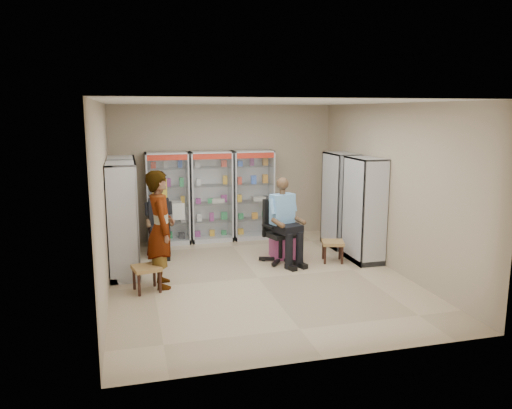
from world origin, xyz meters
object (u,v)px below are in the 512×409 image
object	(u,v)px
cabinet_right_near	(364,210)
office_chair	(281,231)
cabinet_left_far	(123,209)
seated_shopkeeper	(281,223)
pink_trunk	(285,245)
woven_stool_b	(147,279)
wooden_chair	(159,231)
woven_stool_a	(333,251)
cabinet_back_right	(253,195)
cabinet_left_near	(123,220)
standing_man	(161,229)
cabinet_back_mid	(211,197)
cabinet_right_far	(340,200)
cabinet_back_left	(168,199)

from	to	relation	value
cabinet_right_near	office_chair	bearing A→B (deg)	77.92
cabinet_left_far	office_chair	size ratio (longest dim) A/B	1.65
cabinet_left_far	seated_shopkeeper	xyz separation A→B (m)	(2.90, -1.02, -0.23)
pink_trunk	woven_stool_b	size ratio (longest dim) A/B	1.27
wooden_chair	seated_shopkeeper	distance (m)	2.54
office_chair	woven_stool_b	size ratio (longest dim) A/B	2.89
wooden_chair	woven_stool_a	bearing A→B (deg)	-24.23
cabinet_back_right	cabinet_left_near	xyz separation A→B (m)	(-2.83, -2.03, 0.00)
pink_trunk	standing_man	world-z (taller)	standing_man
cabinet_left_far	wooden_chair	xyz separation A→B (m)	(0.68, 0.20, -0.53)
cabinet_left_near	woven_stool_b	bearing A→B (deg)	20.73
cabinet_back_mid	cabinet_left_near	xyz separation A→B (m)	(-1.88, -2.03, 0.00)
cabinet_back_mid	wooden_chair	world-z (taller)	cabinet_back_mid
cabinet_right_far	cabinet_left_near	distance (m)	4.55
cabinet_back_mid	pink_trunk	distance (m)	2.16
cabinet_back_right	cabinet_right_near	xyz separation A→B (m)	(1.63, -2.23, 0.00)
cabinet_back_right	cabinet_left_near	world-z (taller)	same
cabinet_back_mid	cabinet_right_near	size ratio (longest dim) A/B	1.00
cabinet_right_near	wooden_chair	distance (m)	4.10
office_chair	wooden_chair	bearing A→B (deg)	134.73
cabinet_back_left	woven_stool_a	world-z (taller)	cabinet_back_left
cabinet_back_mid	cabinet_right_near	xyz separation A→B (m)	(2.58, -2.23, 0.00)
cabinet_right_near	standing_man	xyz separation A→B (m)	(-3.87, -0.48, -0.03)
woven_stool_b	cabinet_right_far	bearing A→B (deg)	23.22
cabinet_left_far	office_chair	bearing A→B (deg)	71.56
cabinet_right_far	standing_man	distance (m)	4.18
cabinet_right_far	woven_stool_b	size ratio (longest dim) A/B	4.78
cabinet_back_mid	cabinet_left_near	world-z (taller)	same
cabinet_left_far	seated_shopkeeper	world-z (taller)	cabinet_left_far
woven_stool_a	woven_stool_b	bearing A→B (deg)	-168.19
cabinet_right_far	cabinet_left_near	bearing A→B (deg)	101.41
cabinet_right_far	cabinet_left_far	bearing A→B (deg)	87.43
wooden_chair	pink_trunk	size ratio (longest dim) A/B	1.77
pink_trunk	woven_stool_b	world-z (taller)	pink_trunk
cabinet_left_near	pink_trunk	world-z (taller)	cabinet_left_near
cabinet_back_left	seated_shopkeeper	size ratio (longest dim) A/B	1.30
cabinet_right_near	cabinet_left_far	size ratio (longest dim) A/B	1.00
cabinet_back_right	pink_trunk	bearing A→B (deg)	-81.97
cabinet_back_right	pink_trunk	xyz separation A→B (m)	(0.23, -1.64, -0.74)
cabinet_back_left	woven_stool_b	size ratio (longest dim) A/B	4.78
cabinet_back_mid	seated_shopkeeper	world-z (taller)	cabinet_back_mid
wooden_chair	woven_stool_b	world-z (taller)	wooden_chair
wooden_chair	office_chair	world-z (taller)	office_chair
cabinet_left_near	cabinet_back_right	bearing A→B (deg)	125.65
woven_stool_b	cabinet_back_left	bearing A→B (deg)	78.32
cabinet_right_far	cabinet_left_near	size ratio (longest dim) A/B	1.00
cabinet_back_left	seated_shopkeeper	world-z (taller)	cabinet_back_left
cabinet_back_right	cabinet_left_far	size ratio (longest dim) A/B	1.00
cabinet_left_near	woven_stool_b	size ratio (longest dim) A/B	4.78
cabinet_back_left	cabinet_left_far	size ratio (longest dim) A/B	1.00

